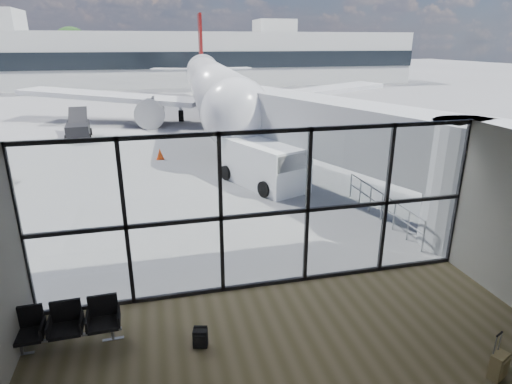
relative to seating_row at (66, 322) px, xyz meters
name	(u,v)px	position (x,y,z in m)	size (l,w,h in m)	color
ground	(175,103)	(5.00, 41.34, -0.58)	(220.00, 220.00, 0.00)	slate
lounge_shell	(341,298)	(5.00, -3.46, 2.07)	(12.02, 8.01, 4.51)	brown
glass_curtain_wall	(265,212)	(5.00, 1.34, 1.67)	(12.10, 0.12, 4.50)	white
jet_bridge	(331,133)	(9.90, 8.41, 2.18)	(8.00, 16.50, 4.33)	#9A9D9F
apron_railing	(382,203)	(10.60, 4.84, 0.14)	(0.06, 5.46, 1.11)	gray
far_terminal	(161,58)	(4.42, 63.31, 3.63)	(80.00, 12.20, 11.00)	#A9A9A5
tree_4	(34,50)	(-16.00, 73.34, 4.68)	(5.61, 5.61, 8.07)	#382619
tree_5	(72,46)	(-10.00, 73.34, 5.30)	(6.27, 6.27, 9.03)	#382619
seating_row	(66,322)	(0.00, 0.00, 0.00)	(2.35, 0.72, 1.04)	gray
backpack	(200,338)	(2.92, -0.83, -0.34)	(0.36, 0.35, 0.48)	black
suitcase	(499,366)	(8.75, -3.26, -0.27)	(0.44, 0.38, 1.03)	olive
airliner	(212,85)	(7.66, 29.64, 2.40)	(32.73, 37.96, 9.78)	silver
service_van	(264,163)	(7.30, 10.20, 0.50)	(3.77, 5.25, 2.09)	white
belt_loader	(78,129)	(-2.91, 23.50, 0.08)	(1.94, 4.33, 1.94)	black
traffic_cone_a	(160,154)	(2.56, 16.27, -0.27)	(0.45, 0.45, 0.64)	#F2440C
traffic_cone_b	(250,152)	(7.88, 15.68, -0.30)	(0.42, 0.42, 0.59)	#EE580C
traffic_cone_c	(234,143)	(7.37, 18.20, -0.33)	(0.37, 0.37, 0.53)	#FF420D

